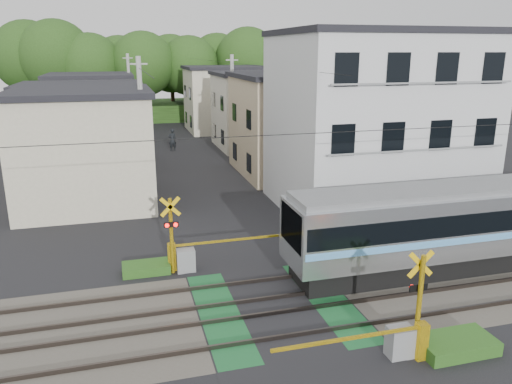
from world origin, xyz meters
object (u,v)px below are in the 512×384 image
object	(u,v)px
apartment_block	(375,121)
pedestrian	(172,140)
crossing_signal_near	(404,334)
crossing_signal_far	(183,254)

from	to	relation	value
apartment_block	pedestrian	distance (m)	20.87
crossing_signal_near	crossing_signal_far	bearing A→B (deg)	125.29
crossing_signal_far	apartment_block	xyz separation A→B (m)	(11.09, 5.84, 3.94)
pedestrian	crossing_signal_near	bearing A→B (deg)	79.12
pedestrian	apartment_block	bearing A→B (deg)	99.31
crossing_signal_near	crossing_signal_far	size ratio (longest dim) A/B	1.00
crossing_signal_near	crossing_signal_far	distance (m)	8.95
apartment_block	pedestrian	xyz separation A→B (m)	(-8.82, 18.55, -3.71)
crossing_signal_near	pedestrian	distance (m)	31.83
apartment_block	pedestrian	world-z (taller)	apartment_block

